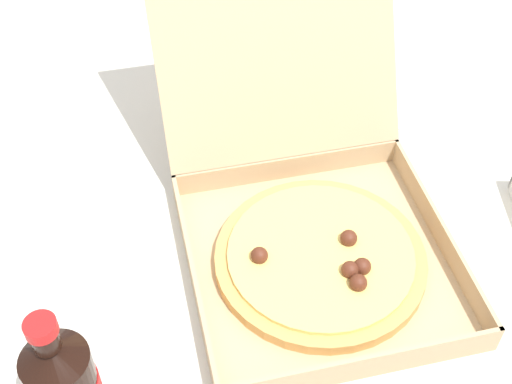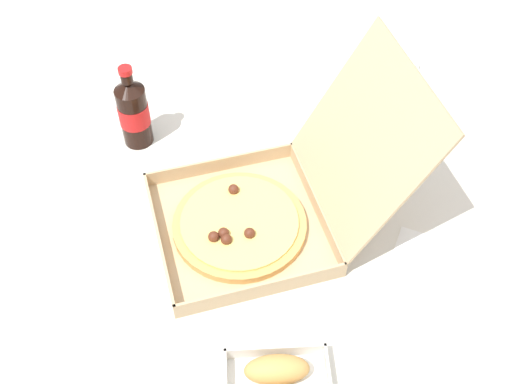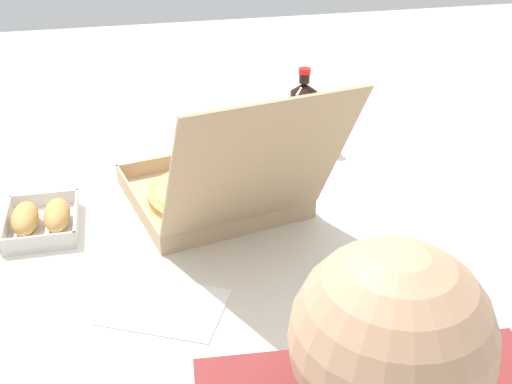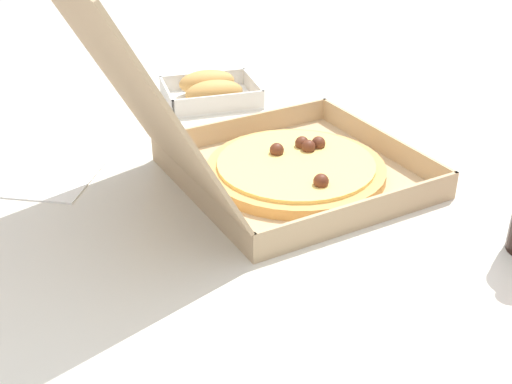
{
  "view_description": "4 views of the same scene",
  "coord_description": "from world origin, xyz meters",
  "px_view_note": "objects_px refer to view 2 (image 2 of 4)",
  "views": [
    {
      "loc": [
        -0.02,
        -0.75,
        1.5
      ],
      "look_at": [
        -0.0,
        -0.03,
        0.75
      ],
      "focal_mm": 48.43,
      "sensor_mm": 36.0,
      "label": 1
    },
    {
      "loc": [
        0.89,
        -0.18,
        1.81
      ],
      "look_at": [
        0.02,
        -0.12,
        0.78
      ],
      "focal_mm": 42.99,
      "sensor_mm": 36.0,
      "label": 2
    },
    {
      "loc": [
        0.28,
        1.11,
        1.45
      ],
      "look_at": [
        -0.0,
        -0.07,
        0.78
      ],
      "focal_mm": 43.73,
      "sensor_mm": 36.0,
      "label": 3
    },
    {
      "loc": [
        -0.81,
        0.19,
        1.23
      ],
      "look_at": [
        0.03,
        -0.07,
        0.75
      ],
      "focal_mm": 46.11,
      "sensor_mm": 36.0,
      "label": 4
    }
  ],
  "objects_px": {
    "pizza_box_open": "(262,209)",
    "paper_menu": "(425,275)",
    "cola_bottle": "(134,112)",
    "napkin_pile": "(394,57)"
  },
  "relations": [
    {
      "from": "pizza_box_open",
      "to": "paper_menu",
      "type": "distance_m",
      "value": 0.37
    },
    {
      "from": "pizza_box_open",
      "to": "cola_bottle",
      "type": "bearing_deg",
      "value": -135.09
    },
    {
      "from": "paper_menu",
      "to": "napkin_pile",
      "type": "height_order",
      "value": "napkin_pile"
    },
    {
      "from": "pizza_box_open",
      "to": "napkin_pile",
      "type": "height_order",
      "value": "pizza_box_open"
    },
    {
      "from": "paper_menu",
      "to": "napkin_pile",
      "type": "bearing_deg",
      "value": -160.24
    },
    {
      "from": "cola_bottle",
      "to": "napkin_pile",
      "type": "bearing_deg",
      "value": 110.9
    },
    {
      "from": "pizza_box_open",
      "to": "paper_menu",
      "type": "relative_size",
      "value": 2.82
    },
    {
      "from": "napkin_pile",
      "to": "pizza_box_open",
      "type": "bearing_deg",
      "value": -37.03
    },
    {
      "from": "cola_bottle",
      "to": "paper_menu",
      "type": "distance_m",
      "value": 0.76
    },
    {
      "from": "cola_bottle",
      "to": "napkin_pile",
      "type": "relative_size",
      "value": 2.04
    }
  ]
}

